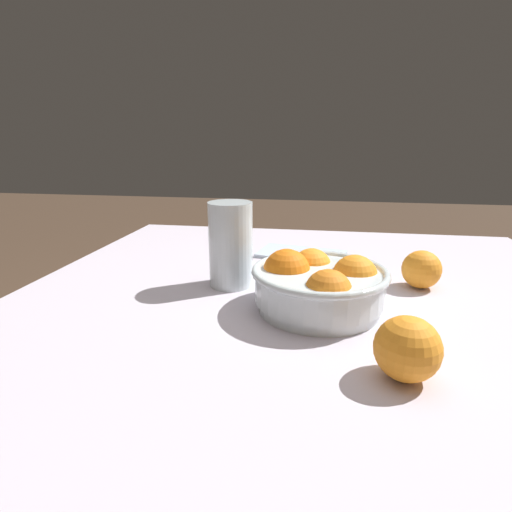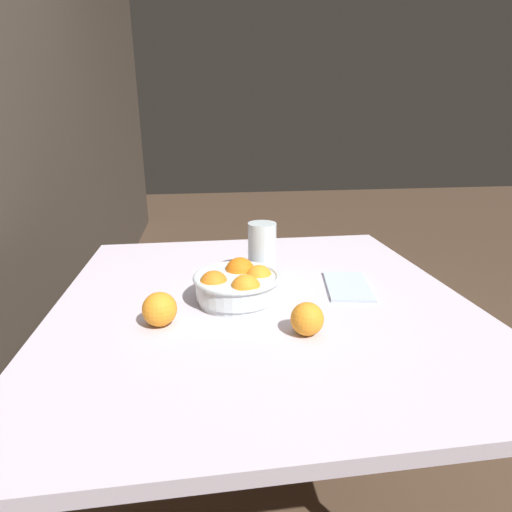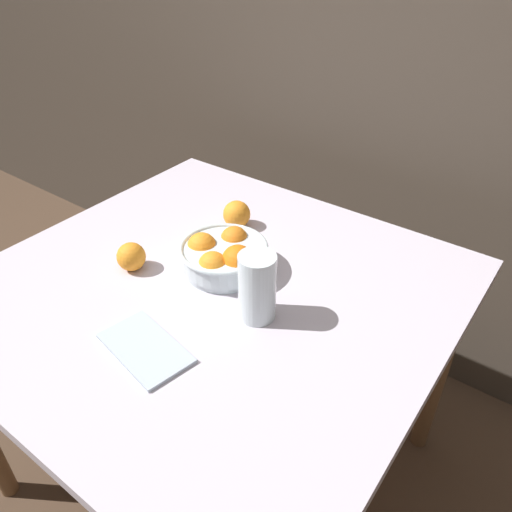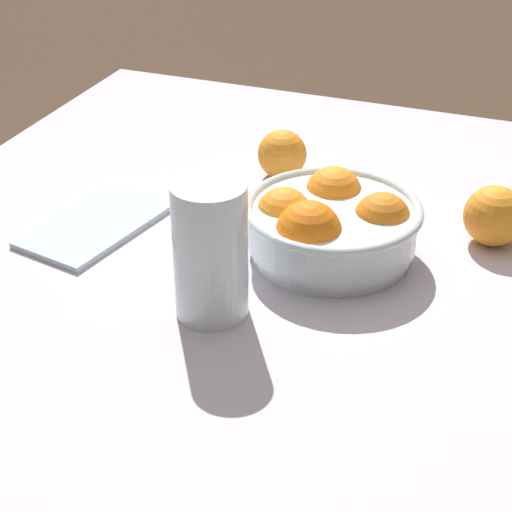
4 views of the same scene
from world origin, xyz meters
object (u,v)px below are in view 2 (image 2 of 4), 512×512
Objects in this scene: fruit_bowl at (238,285)px; juice_glass at (262,252)px; orange_loose_near_bowl at (307,319)px; orange_loose_front at (160,309)px.

juice_glass is (0.16, -0.09, 0.03)m from fruit_bowl.
orange_loose_front is (0.08, 0.31, 0.00)m from orange_loose_near_bowl.
juice_glass reaches higher than orange_loose_front.
juice_glass is 0.38m from orange_loose_front.
fruit_bowl reaches higher than orange_loose_front.
orange_loose_near_bowl is at bearing -173.10° from juice_glass.
fruit_bowl is 0.19m from juice_glass.
fruit_bowl is 3.07× the size of orange_loose_near_bowl.
fruit_bowl is 1.38× the size of juice_glass.
juice_glass reaches higher than fruit_bowl.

